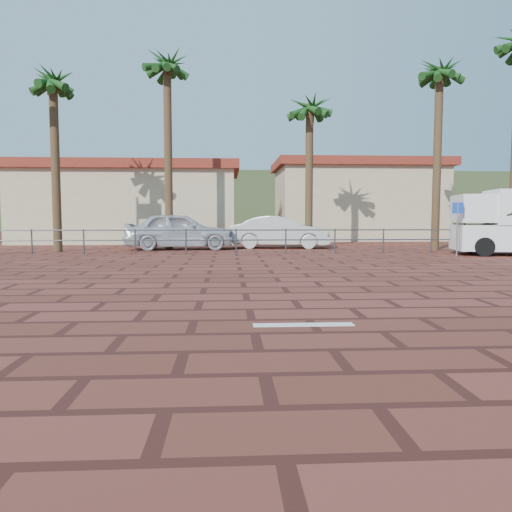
{
  "coord_description": "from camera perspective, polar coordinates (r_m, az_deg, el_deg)",
  "views": [
    {
      "loc": [
        -0.35,
        -7.96,
        1.5
      ],
      "look_at": [
        0.16,
        0.82,
        0.8
      ],
      "focal_mm": 35.0,
      "sensor_mm": 36.0,
      "label": 1
    }
  ],
  "objects": [
    {
      "name": "ground",
      "position": [
        8.1,
        -0.78,
        -6.11
      ],
      "size": [
        120.0,
        120.0,
        0.0
      ],
      "primitive_type": "plane",
      "color": "brown",
      "rests_on": "ground"
    },
    {
      "name": "paint_stripe",
      "position": [
        7.0,
        5.45,
        -7.82
      ],
      "size": [
        1.4,
        0.22,
        0.01
      ],
      "primitive_type": "cube",
      "color": "white",
      "rests_on": "ground"
    },
    {
      "name": "guardrail",
      "position": [
        19.98,
        -2.28,
        2.21
      ],
      "size": [
        24.06,
        0.06,
        1.0
      ],
      "color": "#47494F",
      "rests_on": "ground"
    },
    {
      "name": "palm_far_left",
      "position": [
        23.24,
        -22.19,
        17.5
      ],
      "size": [
        2.4,
        2.4,
        8.25
      ],
      "color": "brown",
      "rests_on": "ground"
    },
    {
      "name": "palm_left",
      "position": [
        23.99,
        -10.13,
        20.1
      ],
      "size": [
        2.4,
        2.4,
        9.45
      ],
      "color": "brown",
      "rests_on": "ground"
    },
    {
      "name": "palm_center",
      "position": [
        24.26,
        6.15,
        16.1
      ],
      "size": [
        2.4,
        2.4,
        7.75
      ],
      "color": "brown",
      "rests_on": "ground"
    },
    {
      "name": "palm_right",
      "position": [
        24.62,
        20.24,
        18.59
      ],
      "size": [
        2.4,
        2.4,
        9.05
      ],
      "color": "brown",
      "rests_on": "ground"
    },
    {
      "name": "building_west",
      "position": [
        30.49,
        -14.04,
        5.9
      ],
      "size": [
        12.6,
        7.6,
        4.5
      ],
      "color": "beige",
      "rests_on": "ground"
    },
    {
      "name": "building_east",
      "position": [
        33.04,
        11.42,
        6.28
      ],
      "size": [
        10.6,
        6.6,
        5.0
      ],
      "color": "beige",
      "rests_on": "ground"
    },
    {
      "name": "hill_front",
      "position": [
        57.98,
        -2.95,
        6.05
      ],
      "size": [
        70.0,
        18.0,
        6.0
      ],
      "primitive_type": "cube",
      "color": "#384C28",
      "rests_on": "ground"
    },
    {
      "name": "hill_back",
      "position": [
        67.57,
        -22.11,
        6.36
      ],
      "size": [
        35.0,
        14.0,
        8.0
      ],
      "primitive_type": "cube",
      "color": "#384C28",
      "rests_on": "ground"
    },
    {
      "name": "car_silver",
      "position": [
        22.82,
        -8.7,
        2.85
      ],
      "size": [
        5.0,
        2.2,
        1.67
      ],
      "primitive_type": "imported",
      "rotation": [
        0.0,
        0.0,
        1.62
      ],
      "color": "silver",
      "rests_on": "ground"
    },
    {
      "name": "car_white",
      "position": [
        23.51,
        2.78,
        2.75
      ],
      "size": [
        4.76,
        2.12,
        1.52
      ],
      "primitive_type": "imported",
      "rotation": [
        0.0,
        0.0,
        1.46
      ],
      "color": "silver",
      "rests_on": "ground"
    },
    {
      "name": "street_sign",
      "position": [
        19.86,
        22.05,
        3.95
      ],
      "size": [
        0.41,
        0.09,
        2.01
      ],
      "rotation": [
        0.0,
        0.0,
        -0.14
      ],
      "color": "gray",
      "rests_on": "ground"
    }
  ]
}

